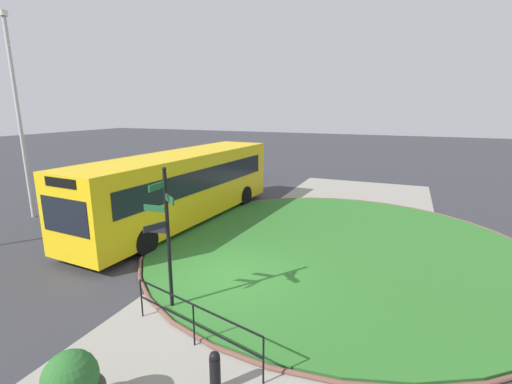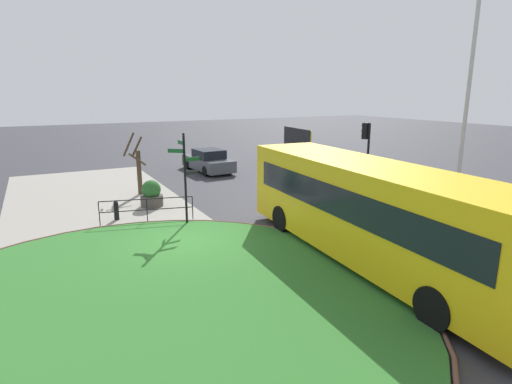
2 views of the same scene
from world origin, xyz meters
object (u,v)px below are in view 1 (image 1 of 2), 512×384
(signpost_directional, at_px, (165,231))
(bus_yellow, at_px, (183,185))
(car_far_lane, at_px, (229,170))
(lamppost_tall, at_px, (18,113))
(bollard_foreground, at_px, (215,371))

(signpost_directional, distance_m, bus_yellow, 7.19)
(signpost_directional, relative_size, car_far_lane, 0.81)
(lamppost_tall, bearing_deg, bus_yellow, -72.76)
(signpost_directional, height_order, bollard_foreground, signpost_directional)
(bollard_foreground, height_order, car_far_lane, car_far_lane)
(bollard_foreground, xyz_separation_m, bus_yellow, (8.03, 6.04, 1.21))
(signpost_directional, relative_size, bollard_foreground, 4.43)
(bollard_foreground, distance_m, car_far_lane, 19.49)
(lamppost_tall, bearing_deg, bollard_foreground, -114.81)
(bus_yellow, bearing_deg, bollard_foreground, 40.66)
(bus_yellow, height_order, car_far_lane, bus_yellow)
(lamppost_tall, bearing_deg, signpost_directional, -111.10)
(signpost_directional, xyz_separation_m, lamppost_tall, (4.04, 10.48, 2.58))
(bus_yellow, xyz_separation_m, car_far_lane, (9.44, 2.62, -1.00))
(lamppost_tall, bearing_deg, car_far_lane, -19.85)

